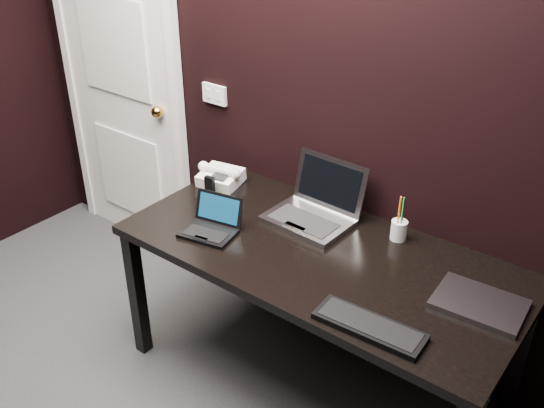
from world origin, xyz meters
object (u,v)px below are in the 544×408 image
Objects in this scene: door at (121,81)px; desk at (319,266)px; desk_phone at (220,176)px; pen_cup at (399,229)px; ext_keyboard at (369,326)px; netbook at (211,226)px; closed_laptop at (479,304)px; mobile_phone at (209,189)px; silver_laptop at (314,210)px.

door reaches higher than desk.
desk_phone is 1.19× the size of pen_cup.
ext_keyboard is (0.41, -0.30, 0.09)m from desk.
desk_phone is at bearing 126.56° from netbook.
closed_laptop is at bearing -27.03° from pen_cup.
desk_phone is (-1.14, 0.50, 0.03)m from ext_keyboard.
mobile_phone is (0.04, -0.13, -0.01)m from desk_phone.
netbook is 2.63× the size of mobile_phone.
mobile_phone is (-0.23, 0.24, 0.01)m from netbook.
netbook is 1.29× the size of pen_cup.
door is 8.69× the size of desk_phone.
ext_keyboard is at bearing -18.68° from mobile_phone.
mobile_phone is 0.93m from pen_cup.
silver_laptop is 0.54m from mobile_phone.
door is at bearing 155.59° from netbook.
ext_keyboard is at bearing -71.96° from pen_cup.
pen_cup is at bearing 152.97° from closed_laptop.
netbook is 0.81m from pen_cup.
ext_keyboard is 3.97× the size of mobile_phone.
door is 1.33m from netbook.
silver_laptop is at bearing 0.04° from desk_phone.
silver_laptop reaches higher than ext_keyboard.
closed_laptop is at bearing 4.86° from desk.
closed_laptop is (0.26, 0.35, -0.00)m from ext_keyboard.
mobile_phone is (-1.10, 0.37, 0.03)m from ext_keyboard.
mobile_phone is at bearing -166.44° from silver_laptop.
silver_laptop reaches higher than closed_laptop.
door reaches higher than pen_cup.
desk is at bearing -175.14° from closed_laptop.
ext_keyboard is at bearing -8.77° from netbook.
closed_laptop is at bearing -5.83° from desk_phone.
netbook reaches higher than desk_phone.
pen_cup is (0.38, 0.09, -0.00)m from silver_laptop.
desk_phone is at bearing 164.76° from desk.
ext_keyboard is 1.16m from mobile_phone.
pen_cup reaches higher than closed_laptop.
mobile_phone is (-0.69, 0.07, 0.12)m from desk.
door is 10.38× the size of pen_cup.
pen_cup is (0.22, 0.28, 0.13)m from desk.
silver_laptop is at bearing 170.23° from closed_laptop.
closed_laptop is (0.66, 0.06, 0.09)m from desk.
door is at bearing 162.49° from mobile_phone.
ext_keyboard is 0.44m from closed_laptop.
netbook is 0.45m from desk_phone.
pen_cup is at bearing 108.04° from ext_keyboard.
pen_cup is (-0.19, 0.58, 0.04)m from ext_keyboard.
mobile_phone is 0.49× the size of pen_cup.
desk_phone is at bearing -179.96° from silver_laptop.
silver_laptop is 3.77× the size of mobile_phone.
ext_keyboard is (0.87, -0.13, -0.02)m from netbook.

